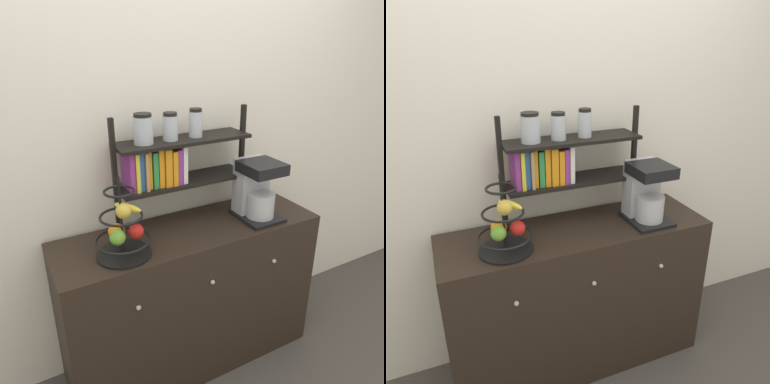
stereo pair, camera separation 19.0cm
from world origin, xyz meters
The scene contains 6 objects.
ground_plane centered at (0.00, 0.00, 0.00)m, with size 12.00×12.00×0.00m, color #47423D.
wall_back centered at (0.00, 0.49, 1.30)m, with size 7.00×0.05×2.60m, color silver.
sideboard centered at (0.00, 0.22, 0.44)m, with size 1.44×0.46×0.88m.
coffee_maker centered at (0.39, 0.19, 1.05)m, with size 0.22×0.26×0.33m.
fruit_stand centered at (-0.39, 0.15, 1.01)m, with size 0.26×0.26×0.39m.
shelf_hutch centered at (-0.07, 0.35, 1.25)m, with size 0.77×0.20×0.61m.
Camera 1 is at (-0.84, -1.32, 1.83)m, focal length 35.00 mm.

